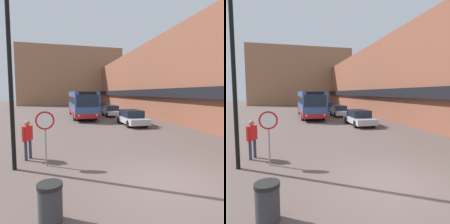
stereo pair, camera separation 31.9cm
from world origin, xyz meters
TOP-DOWN VIEW (x-y plane):
  - ground_plane at (0.00, 0.00)m, footprint 160.00×160.00m
  - building_row_right at (9.97, 24.00)m, footprint 5.50×60.00m
  - building_backdrop_far at (0.00, 48.93)m, footprint 26.00×8.00m
  - city_bus at (-0.64, 19.88)m, footprint 2.61×11.34m
  - parked_car_front at (3.20, 11.98)m, footprint 1.90×4.61m
  - parked_car_middle at (3.20, 19.68)m, footprint 1.82×4.28m
  - parked_car_back at (3.20, 27.15)m, footprint 1.80×4.74m
  - stop_sign at (-4.07, 2.77)m, footprint 0.76×0.08m
  - street_lamp at (-5.01, 2.66)m, footprint 1.46×0.36m
  - pedestrian at (-4.91, 3.84)m, footprint 0.42×0.53m
  - trash_bin at (-3.77, -1.11)m, footprint 0.59×0.59m

SIDE VIEW (x-z plane):
  - ground_plane at x=0.00m, z-range 0.00..0.00m
  - trash_bin at x=-3.77m, z-range 0.00..0.95m
  - parked_car_middle at x=3.20m, z-range 0.01..1.42m
  - parked_car_front at x=3.20m, z-range 0.01..1.44m
  - parked_car_back at x=3.20m, z-range 0.00..1.46m
  - pedestrian at x=-4.91m, z-range 0.18..1.97m
  - stop_sign at x=-4.07m, z-range 0.52..2.81m
  - city_bus at x=-0.64m, z-range 0.13..3.35m
  - street_lamp at x=-5.01m, z-range 0.80..8.21m
  - building_row_right at x=9.97m, z-range -0.02..9.48m
  - building_backdrop_far at x=0.00m, z-range 0.00..14.70m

